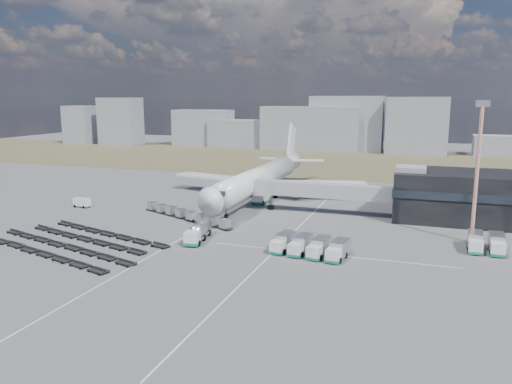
% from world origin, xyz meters
% --- Properties ---
extents(ground, '(420.00, 420.00, 0.00)m').
position_xyz_m(ground, '(0.00, 0.00, 0.00)').
color(ground, '#565659').
rests_on(ground, ground).
extents(grass_strip, '(420.00, 90.00, 0.01)m').
position_xyz_m(grass_strip, '(0.00, 110.00, 0.01)').
color(grass_strip, brown).
rests_on(grass_strip, ground).
extents(lane_markings, '(47.12, 110.00, 0.01)m').
position_xyz_m(lane_markings, '(9.77, 3.00, 0.01)').
color(lane_markings, silver).
rests_on(lane_markings, ground).
extents(terminal, '(30.40, 16.40, 11.00)m').
position_xyz_m(terminal, '(47.77, 23.96, 5.25)').
color(terminal, black).
rests_on(terminal, ground).
extents(jet_bridge, '(30.30, 3.80, 7.05)m').
position_xyz_m(jet_bridge, '(15.90, 20.42, 5.05)').
color(jet_bridge, '#939399').
rests_on(jet_bridge, ground).
extents(airliner, '(51.59, 64.53, 17.62)m').
position_xyz_m(airliner, '(0.00, 32.38, 5.29)').
color(airliner, white).
rests_on(airliner, ground).
extents(skyline, '(299.51, 22.91, 25.56)m').
position_xyz_m(skyline, '(3.16, 149.88, 9.96)').
color(skyline, gray).
rests_on(skyline, ground).
extents(fuel_tanker, '(3.83, 9.98, 3.14)m').
position_xyz_m(fuel_tanker, '(1.36, -7.27, 1.57)').
color(fuel_tanker, white).
rests_on(fuel_tanker, ground).
extents(pushback_tug, '(3.90, 2.56, 1.60)m').
position_xyz_m(pushback_tug, '(-4.00, 5.09, 0.80)').
color(pushback_tug, white).
rests_on(pushback_tug, ground).
extents(utility_van, '(4.06, 2.16, 2.11)m').
position_xyz_m(utility_van, '(-35.76, 8.38, 1.06)').
color(utility_van, white).
rests_on(utility_van, ground).
extents(catering_truck, '(3.00, 6.70, 3.02)m').
position_xyz_m(catering_truck, '(2.02, 26.63, 1.55)').
color(catering_truck, white).
rests_on(catering_truck, ground).
extents(service_trucks_near, '(12.48, 8.08, 2.59)m').
position_xyz_m(service_trucks_near, '(21.95, -8.97, 1.41)').
color(service_trucks_near, white).
rests_on(service_trucks_near, ground).
extents(service_trucks_far, '(5.80, 6.86, 2.68)m').
position_xyz_m(service_trucks_far, '(49.00, 2.16, 1.46)').
color(service_trucks_far, white).
rests_on(service_trucks_far, ground).
extents(uld_row, '(24.78, 12.37, 1.79)m').
position_xyz_m(uld_row, '(-7.73, 5.73, 1.07)').
color(uld_row, black).
rests_on(uld_row, ground).
extents(baggage_dollies, '(35.85, 23.88, 0.79)m').
position_xyz_m(baggage_dollies, '(-18.19, -16.53, 0.39)').
color(baggage_dollies, black).
rests_on(baggage_dollies, ground).
extents(floodlight_mast, '(2.34, 1.90, 24.58)m').
position_xyz_m(floodlight_mast, '(47.15, 6.84, 12.32)').
color(floodlight_mast, red).
rests_on(floodlight_mast, ground).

